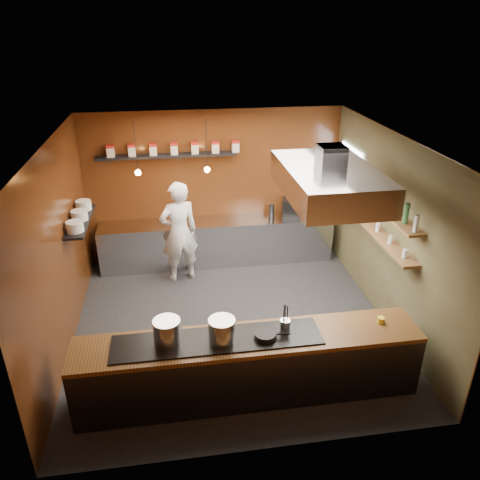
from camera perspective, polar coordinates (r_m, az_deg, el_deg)
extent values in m
plane|color=black|center=(7.79, -0.93, -10.09)|extent=(5.00, 5.00, 0.00)
plane|color=#3F210B|center=(9.32, -3.11, 6.53)|extent=(5.00, 0.00, 5.00)
plane|color=#3F210B|center=(7.16, -21.25, -1.41)|extent=(0.00, 5.00, 5.00)
plane|color=#454227|center=(7.72, 17.70, 1.12)|extent=(0.00, 5.00, 5.00)
plane|color=silver|center=(6.50, -1.12, 11.88)|extent=(5.00, 5.00, 0.00)
plane|color=white|center=(9.01, 13.22, 7.89)|extent=(0.00, 1.00, 1.00)
cube|color=silver|center=(9.41, -2.75, -0.18)|extent=(4.60, 0.65, 0.90)
cube|color=#38383D|center=(6.28, 1.10, -15.35)|extent=(4.40, 0.70, 0.86)
cube|color=brown|center=(5.99, 1.14, -12.03)|extent=(4.40, 0.72, 0.06)
cube|color=black|center=(5.92, -2.76, -12.07)|extent=(2.60, 0.55, 0.02)
cube|color=black|center=(8.94, -8.96, 10.12)|extent=(2.60, 0.26, 0.04)
cube|color=black|center=(8.00, -18.89, 2.21)|extent=(0.30, 1.40, 0.04)
cube|color=brown|center=(7.75, 16.12, 4.79)|extent=(0.26, 2.80, 0.04)
cube|color=brown|center=(7.92, 15.71, 1.62)|extent=(0.26, 2.80, 0.04)
cube|color=#38383D|center=(6.47, 11.05, 9.96)|extent=(0.35, 0.35, 0.30)
cube|color=silver|center=(6.57, 10.80, 7.02)|extent=(1.20, 2.00, 0.40)
cube|color=white|center=(6.63, 10.65, 5.30)|extent=(1.00, 1.80, 0.02)
cylinder|color=black|center=(8.23, -12.62, 11.00)|extent=(0.01, 0.01, 0.90)
sphere|color=orange|center=(8.35, -12.33, 8.02)|extent=(0.10, 0.10, 0.10)
cylinder|color=black|center=(8.23, -4.11, 11.55)|extent=(0.01, 0.01, 0.90)
sphere|color=orange|center=(8.36, -4.02, 8.56)|extent=(0.10, 0.10, 0.10)
cube|color=beige|center=(8.97, -15.49, 10.27)|extent=(0.13, 0.13, 0.17)
cube|color=maroon|center=(8.95, -15.58, 10.95)|extent=(0.13, 0.13, 0.05)
cube|color=beige|center=(8.94, -13.02, 10.48)|extent=(0.13, 0.13, 0.17)
cube|color=maroon|center=(8.91, -13.09, 11.16)|extent=(0.13, 0.13, 0.05)
cube|color=beige|center=(8.92, -10.53, 10.67)|extent=(0.13, 0.13, 0.17)
cube|color=maroon|center=(8.89, -10.59, 11.35)|extent=(0.13, 0.13, 0.05)
cube|color=beige|center=(8.91, -8.03, 10.84)|extent=(0.13, 0.13, 0.17)
cube|color=maroon|center=(8.88, -8.07, 11.52)|extent=(0.14, 0.13, 0.05)
cube|color=beige|center=(8.92, -5.52, 10.99)|extent=(0.13, 0.13, 0.17)
cube|color=maroon|center=(8.90, -5.55, 11.67)|extent=(0.14, 0.13, 0.05)
cube|color=beige|center=(8.95, -3.03, 11.11)|extent=(0.13, 0.13, 0.17)
cube|color=maroon|center=(8.92, -3.05, 11.80)|extent=(0.14, 0.13, 0.05)
cube|color=beige|center=(8.99, -0.55, 11.22)|extent=(0.13, 0.13, 0.17)
cube|color=maroon|center=(8.97, -0.56, 11.90)|extent=(0.14, 0.13, 0.05)
cylinder|color=silver|center=(7.56, -19.49, 1.56)|extent=(0.26, 0.26, 0.16)
cylinder|color=silver|center=(7.97, -18.99, 2.87)|extent=(0.26, 0.26, 0.16)
cylinder|color=silver|center=(8.38, -18.54, 4.05)|extent=(0.26, 0.26, 0.16)
cylinder|color=silver|center=(6.63, 20.68, 1.87)|extent=(0.06, 0.06, 0.24)
cylinder|color=#2D5933|center=(6.86, 19.57, 2.84)|extent=(0.06, 0.06, 0.24)
cylinder|color=#8C601E|center=(7.10, 18.54, 3.75)|extent=(0.06, 0.06, 0.24)
cylinder|color=silver|center=(7.34, 17.58, 4.60)|extent=(0.06, 0.06, 0.24)
cylinder|color=#2D5933|center=(7.58, 16.67, 5.39)|extent=(0.06, 0.06, 0.24)
cylinder|color=#8C601E|center=(7.83, 15.82, 6.13)|extent=(0.06, 0.06, 0.24)
cylinder|color=silver|center=(8.07, 15.02, 6.82)|extent=(0.06, 0.06, 0.24)
cylinder|color=#2D5933|center=(8.33, 14.27, 7.48)|extent=(0.06, 0.06, 0.24)
cylinder|color=#8C601E|center=(8.58, 13.55, 8.09)|extent=(0.06, 0.06, 0.24)
cylinder|color=silver|center=(8.84, 12.88, 8.66)|extent=(0.06, 0.06, 0.24)
cylinder|color=silver|center=(6.96, 19.45, -1.58)|extent=(0.07, 0.07, 0.13)
cylinder|color=silver|center=(7.32, 17.87, 0.04)|extent=(0.07, 0.07, 0.13)
cylinder|color=silver|center=(7.70, 16.44, 1.50)|extent=(0.07, 0.07, 0.13)
cylinder|color=silver|center=(8.08, 15.15, 2.83)|extent=(0.07, 0.07, 0.13)
cylinder|color=silver|center=(8.47, 13.97, 4.04)|extent=(0.07, 0.07, 0.13)
cylinder|color=silver|center=(8.87, 12.89, 5.13)|extent=(0.07, 0.07, 0.13)
cylinder|color=silver|center=(5.82, -8.87, -10.99)|extent=(0.39, 0.39, 0.32)
cylinder|color=silver|center=(5.79, -2.22, -10.96)|extent=(0.41, 0.41, 0.31)
cylinder|color=silver|center=(6.01, 5.50, -10.36)|extent=(0.14, 0.14, 0.17)
cylinder|color=black|center=(5.93, 3.09, -11.69)|extent=(0.29, 0.29, 0.04)
cylinder|color=black|center=(5.90, 3.10, -11.41)|extent=(0.27, 0.27, 0.04)
cylinder|color=black|center=(5.93, 5.30, -11.32)|extent=(0.18, 0.04, 0.02)
cylinder|color=yellow|center=(6.46, 16.78, -9.32)|extent=(0.09, 0.09, 0.08)
cube|color=black|center=(9.44, 6.29, 3.95)|extent=(0.42, 0.41, 0.36)
imported|color=white|center=(8.64, -7.44, 0.95)|extent=(0.81, 0.65, 1.94)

